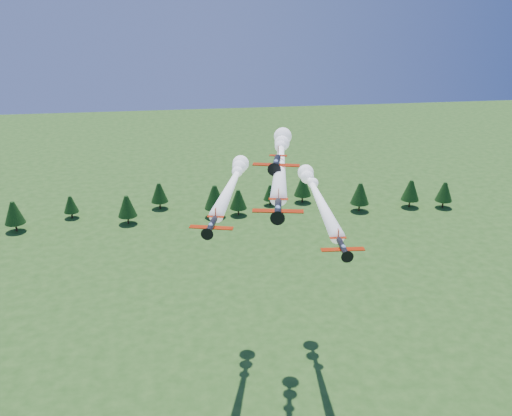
{
  "coord_description": "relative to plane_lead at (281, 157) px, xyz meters",
  "views": [
    {
      "loc": [
        -14.66,
        -85.62,
        78.92
      ],
      "look_at": [
        -2.51,
        0.0,
        44.88
      ],
      "focal_mm": 40.0,
      "sensor_mm": 36.0,
      "label": 1
    }
  ],
  "objects": [
    {
      "name": "plane_slot",
      "position": [
        -2.1,
        -7.36,
        1.28
      ],
      "size": [
        8.17,
        9.03,
        2.86
      ],
      "rotation": [
        0.0,
        0.0,
        -0.25
      ],
      "color": "black",
      "rests_on": "ground"
    },
    {
      "name": "plane_left",
      "position": [
        -7.78,
        10.36,
        -7.72
      ],
      "size": [
        14.91,
        40.36,
        3.7
      ],
      "rotation": [
        0.0,
        0.0,
        -0.26
      ],
      "color": "black",
      "rests_on": "ground"
    },
    {
      "name": "plane_right",
      "position": [
        9.34,
        8.43,
        -10.8
      ],
      "size": [
        8.48,
        45.78,
        3.7
      ],
      "rotation": [
        0.0,
        0.0,
        -0.07
      ],
      "color": "black",
      "rests_on": "ground"
    },
    {
      "name": "treeline",
      "position": [
        4.76,
        93.98,
        -42.56
      ],
      "size": [
        161.11,
        21.22,
        11.86
      ],
      "color": "#382314",
      "rests_on": "ground"
    },
    {
      "name": "plane_lead",
      "position": [
        0.0,
        0.0,
        0.0
      ],
      "size": [
        13.5,
        45.66,
        3.7
      ],
      "rotation": [
        0.0,
        0.0,
        -0.2
      ],
      "color": "black",
      "rests_on": "ground"
    }
  ]
}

